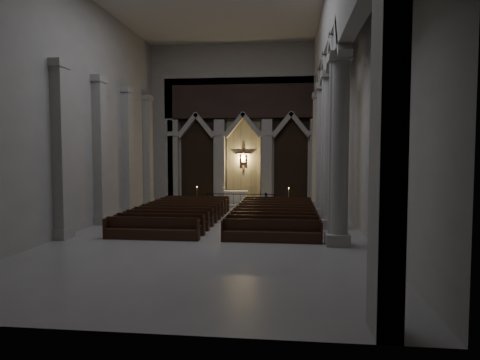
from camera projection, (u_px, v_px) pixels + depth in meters
The scene contains 11 objects.
room at pixel (218, 76), 20.70m from camera, with size 24.00×24.10×12.00m.
sanctuary_wall at pixel (243, 117), 32.20m from camera, with size 14.00×0.77×12.00m.
right_arcade at pixel (331, 74), 21.39m from camera, with size 1.00×24.00×12.00m.
left_pilasters at pixel (115, 153), 25.17m from camera, with size 0.60×13.00×8.03m.
sanctuary_step at pixel (242, 204), 31.70m from camera, with size 8.50×2.60×0.15m, color #A3A098.
altar at pixel (236, 197), 31.85m from camera, with size 1.79×0.71×0.91m.
altar_rail at pixel (240, 198), 30.69m from camera, with size 4.98×0.09×0.98m.
candle_stand_left at pixel (197, 201), 31.08m from camera, with size 0.25×0.25×1.45m.
candle_stand_right at pixel (288, 203), 29.91m from camera, with size 0.24×0.24×1.44m.
pews at pixel (226, 217), 23.73m from camera, with size 9.79×10.06×0.98m.
worshipper at pixel (266, 202), 28.35m from camera, with size 0.46×0.30×1.26m, color black.
Camera 1 is at (3.42, -20.73, 3.92)m, focal length 32.00 mm.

